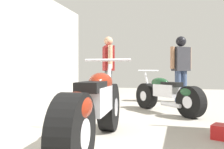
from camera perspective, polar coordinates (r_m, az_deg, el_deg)
ground_plane at (r=4.01m, az=4.16°, el=-10.93°), size 16.24×16.24×0.00m
motorcycle_maroon_cruiser at (r=2.48m, az=-4.19°, el=-8.30°), size 0.62×2.10×0.98m
motorcycle_black_naked at (r=4.74m, az=13.31°, el=-4.81°), size 1.41×1.41×0.85m
mechanic_in_blue at (r=6.22m, az=-0.89°, el=2.27°), size 0.43×0.68×1.75m
mechanic_with_helmet at (r=6.61m, az=16.44°, el=2.79°), size 0.60×0.54×1.78m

